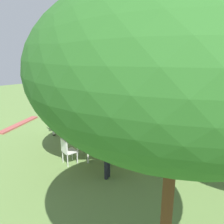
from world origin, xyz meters
The scene contains 14 objects.
ground_plane centered at (0.00, 0.00, 0.00)m, with size 36.00×36.00×0.00m, color olive.
thatched_hut centered at (-1.40, 3.54, 2.19)m, with size 5.55×5.55×3.92m.
shade_umbrella centered at (3.00, 2.25, 2.59)m, with size 4.01×4.01×3.08m.
patio_dining_table centered at (3.00, 2.25, 0.66)m, with size 1.43×1.00×0.74m.
patio_chair_near_lawn centered at (2.62, 3.41, 0.52)m, with size 0.55×0.54×0.90m.
patio_chair_near_hut centered at (2.14, 1.39, 0.52)m, with size 0.61×0.61×0.90m.
patio_chair_west_end centered at (4.22, 2.18, 0.52)m, with size 0.45×0.46×0.90m.
guest_beside_umbrella centered at (3.73, 3.73, 1.01)m, with size 0.55×0.39×1.68m.
standing_watcher centered at (-2.02, -2.39, 1.04)m, with size 0.50×0.47×1.73m.
striped_lounge_chair centered at (-0.62, 0.03, 0.25)m, with size 0.56×0.83×0.59m.
zebra_nearest_camera centered at (2.68, -0.40, 1.06)m, with size 2.01×1.58×1.59m.
zebra_by_umbrella centered at (-3.00, -0.86, 0.96)m, with size 0.82×2.26×1.50m.
acacia_tree_right_background centered at (5.17, 6.92, 3.57)m, with size 3.65×3.65×4.67m.
brick_patio_kerb centered at (4.06, -3.15, 0.04)m, with size 2.80×0.36×0.08m, color #A04C46.
Camera 1 is at (7.65, 8.59, 3.82)m, focal length 36.57 mm.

